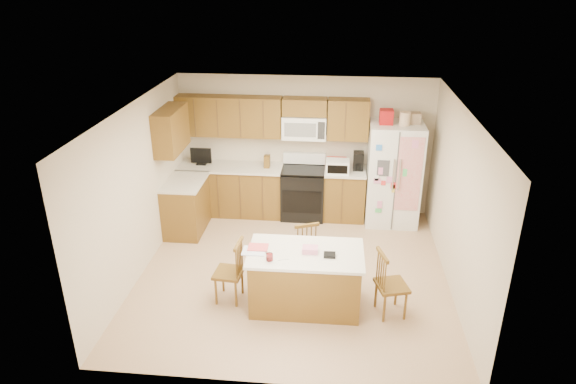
# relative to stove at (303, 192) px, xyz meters

# --- Properties ---
(ground) EXTENTS (4.50, 4.50, 0.00)m
(ground) POSITION_rel_stove_xyz_m (0.00, -1.94, -0.47)
(ground) COLOR tan
(ground) RESTS_ON ground
(room_shell) EXTENTS (4.60, 4.60, 2.52)m
(room_shell) POSITION_rel_stove_xyz_m (0.00, -1.94, 0.97)
(room_shell) COLOR beige
(room_shell) RESTS_ON ground
(cabinetry) EXTENTS (3.36, 1.56, 2.15)m
(cabinetry) POSITION_rel_stove_xyz_m (-0.98, -0.15, 0.44)
(cabinetry) COLOR brown
(cabinetry) RESTS_ON ground
(stove) EXTENTS (0.76, 0.65, 1.13)m
(stove) POSITION_rel_stove_xyz_m (0.00, 0.00, 0.00)
(stove) COLOR black
(stove) RESTS_ON ground
(refrigerator) EXTENTS (0.90, 0.79, 2.04)m
(refrigerator) POSITION_rel_stove_xyz_m (1.57, -0.06, 0.45)
(refrigerator) COLOR white
(refrigerator) RESTS_ON ground
(island) EXTENTS (1.57, 0.89, 0.91)m
(island) POSITION_rel_stove_xyz_m (0.22, -2.71, -0.06)
(island) COLOR brown
(island) RESTS_ON ground
(windsor_chair_left) EXTENTS (0.40, 0.42, 0.90)m
(windsor_chair_left) POSITION_rel_stove_xyz_m (-0.79, -2.68, -0.05)
(windsor_chair_left) COLOR brown
(windsor_chair_left) RESTS_ON ground
(windsor_chair_back) EXTENTS (0.49, 0.48, 0.88)m
(windsor_chair_back) POSITION_rel_stove_xyz_m (0.15, -1.92, -0.06)
(windsor_chair_back) COLOR brown
(windsor_chair_back) RESTS_ON ground
(windsor_chair_right) EXTENTS (0.47, 0.49, 0.92)m
(windsor_chair_right) POSITION_rel_stove_xyz_m (1.32, -2.79, -0.04)
(windsor_chair_right) COLOR brown
(windsor_chair_right) RESTS_ON ground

